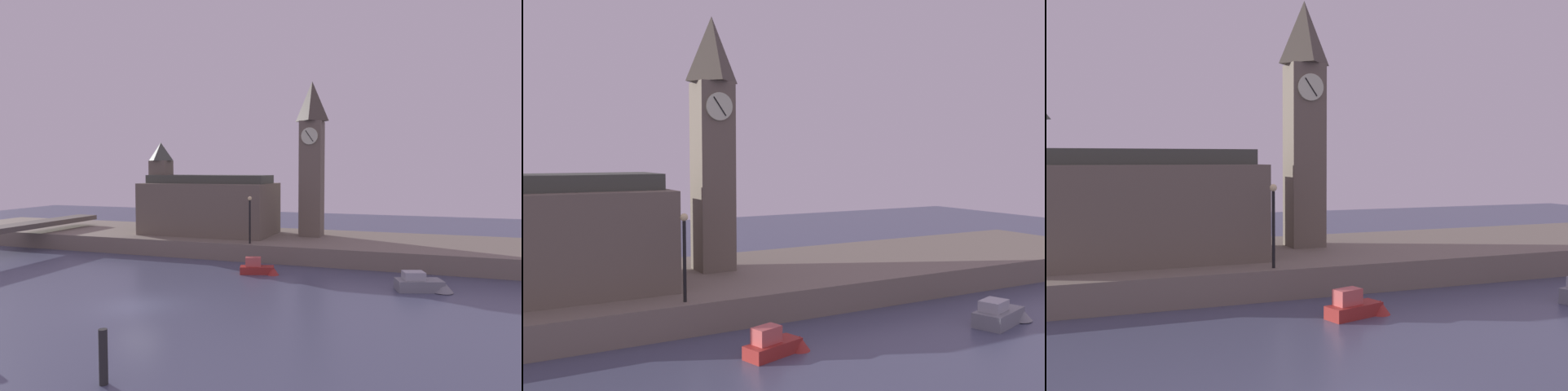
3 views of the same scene
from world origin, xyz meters
The scene contains 6 objects.
far_embankment centered at (0.00, 20.00, 0.75)m, with size 70.00×12.00×1.50m, color slate.
clock_tower centered at (5.43, 21.13, 9.14)m, with size 2.28×2.32×14.71m.
parliament_hall centered at (-4.89, 19.56, 4.37)m, with size 12.82×6.64×9.12m.
streetlamp centered at (1.47, 14.69, 4.04)m, with size 0.36×0.36×4.09m.
boat_cruiser_grey centered at (15.65, 8.79, 0.46)m, with size 3.89×2.28×1.24m.
boat_dinghy_red centered at (3.87, 10.18, 0.43)m, with size 3.20×1.70×1.25m.
Camera 2 is at (-7.04, -10.36, 8.20)m, focal length 39.67 mm.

